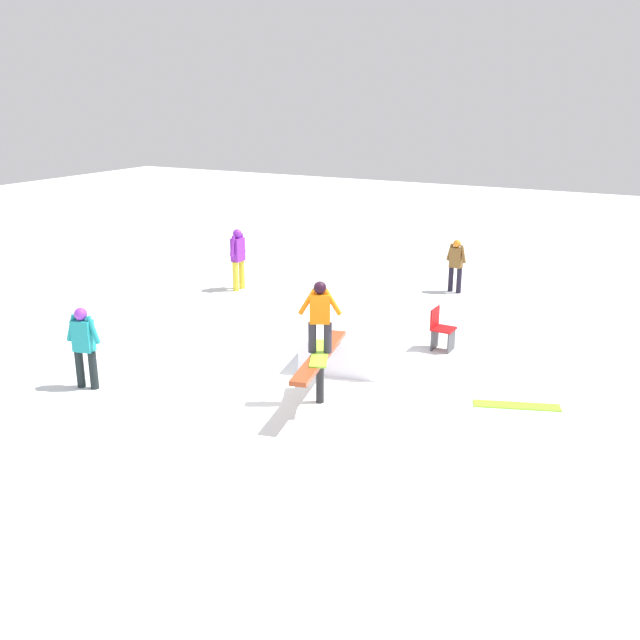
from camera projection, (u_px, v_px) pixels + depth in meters
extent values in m
plane|color=white|center=(320.00, 402.00, 12.29)|extent=(60.00, 60.00, 0.00)
cylinder|color=black|center=(320.00, 380.00, 12.16)|extent=(0.14, 0.14, 0.81)
cube|color=#A53F1E|center=(320.00, 356.00, 12.02)|extent=(2.55, 0.82, 0.08)
cube|color=white|center=(348.00, 345.00, 14.05)|extent=(2.08, 1.85, 0.66)
cube|color=#92DC32|center=(320.00, 353.00, 12.01)|extent=(1.32, 0.80, 0.03)
cylinder|color=#2B2834|center=(312.00, 337.00, 11.93)|extent=(0.14, 0.14, 0.52)
cylinder|color=#2B2834|center=(328.00, 338.00, 11.92)|extent=(0.14, 0.14, 0.52)
cube|color=orange|center=(320.00, 308.00, 11.77)|extent=(0.32, 0.39, 0.50)
cylinder|color=orange|center=(307.00, 302.00, 11.74)|extent=(0.21, 0.32, 0.46)
cylinder|color=orange|center=(333.00, 302.00, 11.72)|extent=(0.21, 0.32, 0.46)
sphere|color=black|center=(320.00, 288.00, 11.66)|extent=(0.21, 0.21, 0.21)
cylinder|color=gold|center=(242.00, 274.00, 19.26)|extent=(0.16, 0.16, 0.79)
cylinder|color=gold|center=(236.00, 276.00, 19.02)|extent=(0.16, 0.16, 0.79)
cube|color=purple|center=(238.00, 250.00, 18.92)|extent=(0.37, 0.23, 0.62)
cylinder|color=purple|center=(243.00, 243.00, 19.07)|extent=(0.21, 0.10, 0.55)
cylinder|color=purple|center=(232.00, 246.00, 18.68)|extent=(0.21, 0.10, 0.55)
sphere|color=purple|center=(237.00, 234.00, 18.79)|extent=(0.24, 0.24, 0.24)
cylinder|color=black|center=(459.00, 281.00, 18.83)|extent=(0.13, 0.13, 0.68)
cylinder|color=black|center=(451.00, 279.00, 18.99)|extent=(0.13, 0.13, 0.68)
cube|color=brown|center=(456.00, 257.00, 18.73)|extent=(0.27, 0.36, 0.53)
cylinder|color=brown|center=(463.00, 254.00, 18.56)|extent=(0.12, 0.21, 0.47)
cylinder|color=brown|center=(450.00, 252.00, 18.82)|extent=(0.12, 0.21, 0.47)
sphere|color=orange|center=(457.00, 244.00, 18.61)|extent=(0.21, 0.21, 0.21)
cylinder|color=black|center=(93.00, 370.00, 12.75)|extent=(0.15, 0.15, 0.71)
cylinder|color=black|center=(80.00, 369.00, 12.82)|extent=(0.15, 0.15, 0.71)
cube|color=teal|center=(83.00, 336.00, 12.59)|extent=(0.28, 0.39, 0.57)
cylinder|color=teal|center=(93.00, 330.00, 12.49)|extent=(0.13, 0.25, 0.52)
cylinder|color=teal|center=(71.00, 328.00, 12.61)|extent=(0.13, 0.25, 0.52)
sphere|color=purple|center=(81.00, 314.00, 12.47)|extent=(0.23, 0.23, 0.23)
cube|color=#8ED62B|center=(517.00, 406.00, 12.12)|extent=(0.76, 1.46, 0.02)
cube|color=#3F3F44|center=(451.00, 341.00, 14.61)|extent=(0.40, 0.04, 0.44)
cube|color=#3F3F44|center=(435.00, 338.00, 14.78)|extent=(0.40, 0.04, 0.44)
cube|color=#B41213|center=(443.00, 329.00, 14.62)|extent=(0.45, 0.45, 0.04)
cube|color=#B41213|center=(435.00, 317.00, 14.65)|extent=(0.44, 0.05, 0.40)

